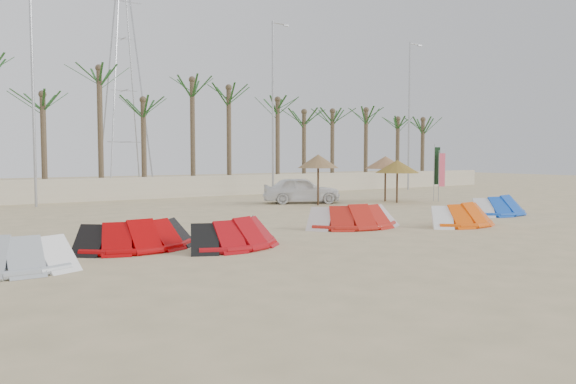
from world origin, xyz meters
TOP-DOWN VIEW (x-y plane):
  - ground at (0.00, 0.00)m, footprint 120.00×120.00m
  - boundary_wall at (0.00, 22.00)m, footprint 60.00×0.30m
  - palm_line at (0.67, 23.50)m, footprint 52.00×4.00m
  - lamp_b at (-5.96, 20.00)m, footprint 1.25×0.14m
  - lamp_c at (8.04, 20.00)m, footprint 1.25×0.14m
  - lamp_d at (20.04, 20.00)m, footprint 1.25×0.14m
  - pylon at (1.00, 28.00)m, footprint 3.00×3.00m
  - kite_red_left at (-5.91, 4.77)m, footprint 3.40×1.71m
  - kite_red_mid at (-3.42, 3.67)m, footprint 3.59×2.43m
  - kite_red_right at (2.09, 5.19)m, footprint 3.69×2.00m
  - kite_orange at (5.85, 3.46)m, footprint 3.26×1.76m
  - kite_blue at (10.29, 5.17)m, footprint 3.62×1.99m
  - parasol_left at (6.39, 12.94)m, footprint 2.14×2.14m
  - parasol_mid at (10.92, 11.84)m, footprint 2.37×2.37m
  - parasol_right at (11.13, 12.99)m, footprint 2.31×2.31m
  - flag_pink at (13.55, 11.09)m, footprint 0.45×0.08m
  - flag_green at (13.48, 11.38)m, footprint 0.45×0.04m
  - car at (6.44, 14.51)m, footprint 4.48×3.33m

SIDE VIEW (x-z plane):
  - ground at x=0.00m, z-range 0.00..0.00m
  - pylon at x=1.00m, z-range -7.00..7.00m
  - kite_orange at x=5.85m, z-range -0.03..0.87m
  - kite_red_mid at x=-3.42m, z-range -0.03..0.87m
  - kite_red_left at x=-5.91m, z-range -0.03..0.87m
  - kite_blue at x=10.29m, z-range -0.03..0.87m
  - kite_red_right at x=2.09m, z-range -0.03..0.87m
  - boundary_wall at x=0.00m, z-range 0.00..1.30m
  - car at x=6.44m, z-range 0.00..1.42m
  - flag_pink at x=13.55m, z-range 0.27..3.13m
  - flag_green at x=13.48m, z-range 0.30..3.52m
  - parasol_mid at x=10.92m, z-range 0.81..3.15m
  - parasol_right at x=11.13m, z-range 0.92..3.46m
  - parasol_left at x=6.39m, z-range 0.96..3.60m
  - lamp_b at x=-5.96m, z-range 0.27..11.27m
  - lamp_c at x=8.04m, z-range 0.27..11.27m
  - lamp_d at x=20.04m, z-range 0.27..11.27m
  - palm_line at x=0.67m, z-range 2.59..10.29m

